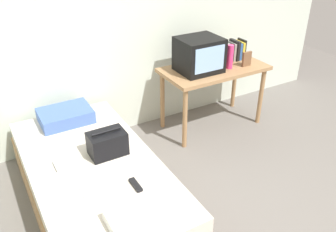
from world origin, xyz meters
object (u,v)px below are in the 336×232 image
tv (199,55)px  handbag (107,143)px  water_bottle (230,57)px  picture_frame (247,59)px  remote_silver (58,166)px  book_row (231,51)px  magazine (99,193)px  pillow (66,116)px  remote_dark (136,185)px  desk (214,75)px  folded_towel (129,218)px  bed (96,185)px

tv → handbag: 1.45m
water_bottle → picture_frame: size_ratio=1.59×
handbag → remote_silver: handbag is taller
book_row → magazine: book_row is taller
book_row → magazine: size_ratio=1.09×
book_row → pillow: 1.96m
picture_frame → remote_dark: (-1.79, -0.91, -0.34)m
pillow → magazine: pillow is taller
pillow → desk: bearing=-4.4°
water_bottle → picture_frame: water_bottle is taller
book_row → handbag: book_row is taller
water_bottle → remote_silver: water_bottle is taller
folded_towel → tv: bearing=43.2°
handbag → magazine: 0.50m
handbag → pillow: bearing=102.3°
desk → tv: bearing=179.0°
water_bottle → magazine: (-1.85, -0.90, -0.40)m
desk → remote_silver: 1.98m
bed → remote_silver: size_ratio=13.89×
bed → water_bottle: 1.95m
book_row → pillow: size_ratio=0.66×
remote_dark → bed: bearing=112.6°
water_bottle → book_row: (0.17, 0.19, -0.02)m
bed → remote_silver: 0.36m
remote_silver → folded_towel: (0.25, -0.80, 0.03)m
pillow → magazine: (-0.09, -1.12, -0.06)m
picture_frame → desk: bearing=156.2°
handbag → magazine: (-0.24, -0.43, -0.10)m
picture_frame → magazine: 2.25m
book_row → picture_frame: size_ratio=1.94×
desk → remote_dark: desk is taller
book_row → magazine: (-2.02, -1.09, -0.38)m
desk → remote_silver: desk is taller
tv → picture_frame: bearing=-15.4°
handbag → remote_silver: bearing=176.7°
water_bottle → pillow: size_ratio=0.54×
bed → remote_dark: (0.18, -0.43, 0.24)m
picture_frame → remote_silver: picture_frame is taller
remote_dark → remote_silver: bearing=130.7°
bed → water_bottle: (1.76, 0.53, 0.63)m
handbag → bed: bearing=-159.8°
tv → book_row: size_ratio=1.39×
bed → folded_towel: 0.77m
pillow → remote_silver: bearing=-111.1°
folded_towel → handbag: bearing=78.0°
tv → desk: bearing=-1.0°
water_bottle → book_row: 0.26m
bed → remote_silver: remote_silver is taller
picture_frame → magazine: picture_frame is taller
folded_towel → bed: bearing=89.2°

